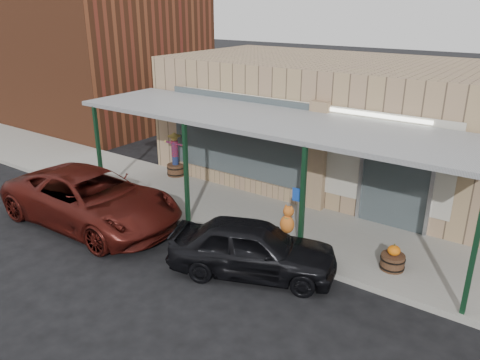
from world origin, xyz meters
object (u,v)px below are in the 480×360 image
Objects in this scene: barrel_scarecrow at (175,161)px; parked_sedan at (253,248)px; barrel_pumpkin at (393,260)px; car_maroon at (91,199)px; handicap_sign at (298,211)px.

barrel_scarecrow is 0.38× the size of parked_sedan.
barrel_scarecrow is 2.24× the size of barrel_pumpkin.
barrel_pumpkin is 3.27m from parked_sedan.
barrel_pumpkin is 8.26m from car_maroon.
parked_sedan is at bearing -20.48° from barrel_scarecrow.
car_maroon is at bearing -70.93° from barrel_scarecrow.
barrel_pumpkin is 0.44× the size of handicap_sign.
barrel_scarecrow is at bearing 36.38° from parked_sedan.
parked_sedan is (-2.70, -1.83, 0.29)m from barrel_pumpkin.
car_maroon is at bearing -163.86° from barrel_pumpkin.
barrel_scarecrow is 0.97× the size of handicap_sign.
barrel_pumpkin is at bearing -77.51° from parked_sedan.
car_maroon is at bearing -166.06° from handicap_sign.
barrel_pumpkin is 0.13× the size of car_maroon.
parked_sedan reaches higher than barrel_pumpkin.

